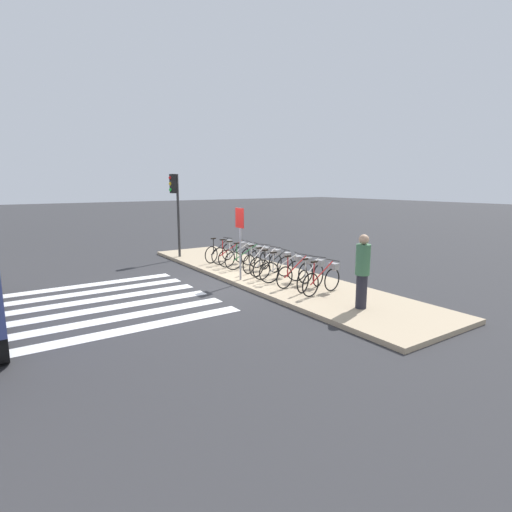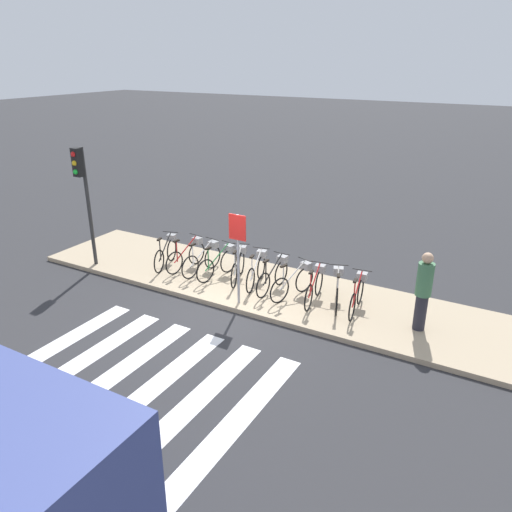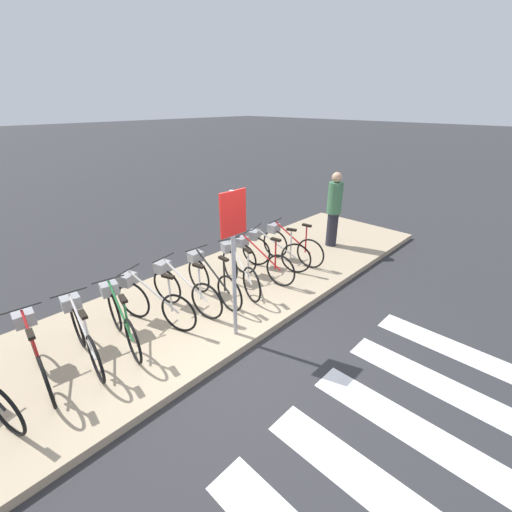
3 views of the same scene
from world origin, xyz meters
TOP-DOWN VIEW (x-y plane):
  - ground_plane at (0.00, 0.00)m, footprint 120.00×120.00m
  - sidewalk at (0.00, 1.43)m, footprint 12.63×2.86m
  - road_crosswalk at (-0.00, -5.12)m, footprint 4.95×8.00m
  - parked_bicycle_0 at (-2.82, 1.29)m, footprint 0.58×1.49m
  - parked_bicycle_1 at (-2.18, 1.43)m, footprint 0.46×1.53m
  - parked_bicycle_2 at (-1.62, 1.40)m, footprint 0.46×1.53m
  - parked_bicycle_3 at (-1.10, 1.39)m, footprint 0.47×1.52m
  - parked_bicycle_4 at (-0.56, 1.48)m, footprint 0.63×1.47m
  - parked_bicycle_5 at (0.02, 1.46)m, footprint 0.49×1.51m
  - parked_bicycle_6 at (0.56, 1.38)m, footprint 0.46×1.54m
  - parked_bicycle_7 at (1.17, 1.30)m, footprint 0.60×1.48m
  - parked_bicycle_8 at (1.71, 1.31)m, footprint 0.46×1.53m
  - parked_bicycle_9 at (2.23, 1.41)m, footprint 0.65×1.46m
  - parked_bicycle_10 at (2.75, 1.36)m, footprint 0.46×1.53m
  - pedestrian at (4.21, 1.19)m, footprint 0.34×0.34m
  - traffic_light at (-4.67, 0.24)m, footprint 0.24×0.40m
  - sign_post at (0.16, 0.29)m, footprint 0.44×0.07m

SIDE VIEW (x-z plane):
  - ground_plane at x=0.00m, z-range 0.00..0.00m
  - road_crosswalk at x=0.00m, z-range 0.00..0.01m
  - sidewalk at x=0.00m, z-range 0.00..0.12m
  - parked_bicycle_0 at x=-2.82m, z-range 0.07..1.02m
  - parked_bicycle_1 at x=-2.18m, z-range 0.07..1.02m
  - parked_bicycle_2 at x=-1.62m, z-range 0.07..1.02m
  - parked_bicycle_3 at x=-1.10m, z-range 0.07..1.02m
  - parked_bicycle_4 at x=-0.56m, z-range 0.07..1.02m
  - parked_bicycle_5 at x=0.02m, z-range 0.07..1.02m
  - parked_bicycle_6 at x=0.56m, z-range 0.07..1.02m
  - parked_bicycle_7 at x=1.17m, z-range 0.07..1.02m
  - parked_bicycle_8 at x=1.71m, z-range 0.07..1.02m
  - parked_bicycle_9 at x=2.23m, z-range 0.07..1.02m
  - parked_bicycle_10 at x=2.75m, z-range 0.07..1.02m
  - pedestrian at x=4.21m, z-range 0.17..1.95m
  - sign_post at x=0.16m, z-range 0.52..2.75m
  - traffic_light at x=-4.67m, z-range 0.85..4.18m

